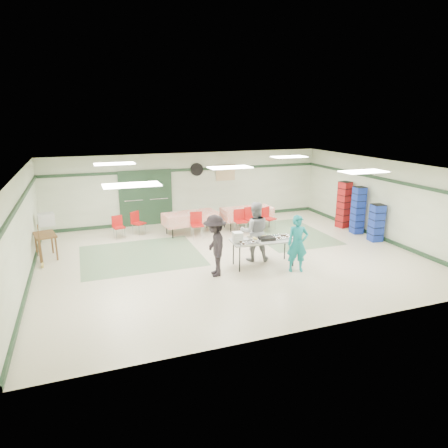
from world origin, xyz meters
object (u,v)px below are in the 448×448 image
object	(u,v)px
volunteer_teal	(297,244)
chair_c	(268,216)
office_printer	(46,219)
dining_table_b	(190,218)
chair_loose_a	(137,221)
dining_table_a	(247,213)
broom	(40,245)
chair_b	(240,219)
chair_loose_b	(118,225)
crate_stack_blue_b	(376,223)
crate_stack_blue_a	(358,210)
printer_table	(45,237)
crate_stack_red	(344,205)
volunteer_grey	(255,231)
chair_a	(251,217)
chair_d	(197,222)
serving_table	(263,241)
volunteer_dark	(215,246)

from	to	relation	value
volunteer_teal	chair_c	xyz separation A→B (m)	(1.00, 3.87, -0.25)
office_printer	chair_c	bearing A→B (deg)	-13.68
dining_table_b	chair_loose_a	bearing A→B (deg)	158.60
dining_table_a	chair_c	xyz separation A→B (m)	(0.57, -0.57, -0.04)
dining_table_b	broom	size ratio (longest dim) A/B	1.62
chair_b	broom	xyz separation A→B (m)	(-6.45, -1.15, 0.11)
chair_c	chair_loose_b	distance (m)	5.33
chair_b	chair_loose_a	world-z (taller)	chair_b
chair_loose_a	crate_stack_blue_b	distance (m)	8.20
volunteer_teal	crate_stack_blue_a	bearing A→B (deg)	48.20
printer_table	crate_stack_red	bearing A→B (deg)	-13.14
volunteer_grey	crate_stack_red	distance (m)	5.03
crate_stack_blue_b	office_printer	world-z (taller)	crate_stack_blue_b
chair_loose_b	volunteer_teal	bearing A→B (deg)	-59.56
volunteer_teal	crate_stack_blue_b	bearing A→B (deg)	36.54
volunteer_grey	dining_table_b	xyz separation A→B (m)	(-1.03, 3.28, -0.30)
dining_table_b	chair_a	xyz separation A→B (m)	(2.11, -0.56, -0.01)
volunteer_grey	chair_d	distance (m)	2.90
volunteer_teal	volunteer_grey	bearing A→B (deg)	138.43
serving_table	broom	distance (m)	6.21
serving_table	dining_table_a	xyz separation A→B (m)	(1.11, 3.76, -0.15)
chair_d	crate_stack_blue_b	xyz separation A→B (m)	(5.53, -2.45, 0.09)
volunteer_dark	crate_stack_red	distance (m)	6.62
dining_table_b	printer_table	bearing A→B (deg)	-174.82
volunteer_teal	printer_table	xyz separation A→B (m)	(-6.46, 3.42, -0.14)
serving_table	crate_stack_blue_b	xyz separation A→B (m)	(4.52, 0.75, -0.08)
dining_table_b	crate_stack_blue_b	bearing A→B (deg)	-35.31
chair_loose_a	chair_loose_b	distance (m)	0.69
crate_stack_blue_b	broom	distance (m)	10.46
dining_table_b	chair_c	size ratio (longest dim) A/B	2.30
volunteer_dark	chair_b	bearing A→B (deg)	156.51
dining_table_b	chair_d	world-z (taller)	chair_d
volunteer_teal	volunteer_grey	size ratio (longest dim) A/B	0.89
volunteer_grey	crate_stack_red	xyz separation A→B (m)	(4.58, 2.08, -0.00)
chair_loose_b	chair_d	bearing A→B (deg)	-29.72
chair_loose_a	crate_stack_red	size ratio (longest dim) A/B	0.48
volunteer_grey	crate_stack_red	world-z (taller)	same
crate_stack_red	chair_b	bearing A→B (deg)	170.84
office_printer	dining_table_b	bearing A→B (deg)	-9.32
chair_c	printer_table	distance (m)	7.48
dining_table_b	chair_loose_b	size ratio (longest dim) A/B	2.52
office_printer	volunteer_dark	bearing A→B (deg)	-52.04
volunteer_teal	chair_d	world-z (taller)	volunteer_teal
crate_stack_blue_a	crate_stack_red	size ratio (longest dim) A/B	0.97
chair_d	chair_loose_a	world-z (taller)	chair_d
chair_loose_b	dining_table_b	bearing A→B (deg)	-17.91
crate_stack_red	broom	distance (m)	10.40
serving_table	office_printer	size ratio (longest dim) A/B	3.91
chair_d	crate_stack_red	distance (m)	5.58
crate_stack_blue_a	office_printer	size ratio (longest dim) A/B	3.52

